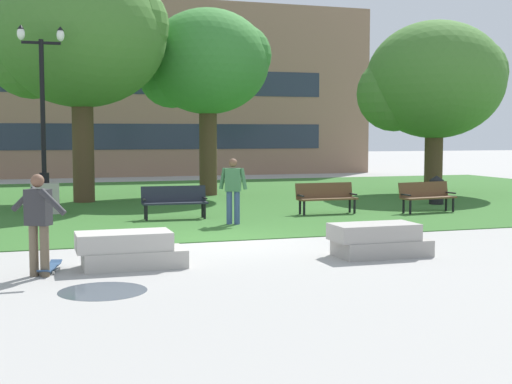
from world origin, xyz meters
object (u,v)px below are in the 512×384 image
object	(u,v)px
concrete_block_left	(378,240)
park_bench_far_right	(174,200)
person_skateboarder	(38,219)
trash_bin	(436,190)
park_bench_near_right	(326,196)
person_bystander_near_lawn	(233,187)
skateboard	(50,267)
park_bench_near_left	(426,195)
lamp_post_right	(44,176)
concrete_block_center	(129,250)

from	to	relation	value
concrete_block_left	park_bench_far_right	world-z (taller)	park_bench_far_right
concrete_block_left	person_skateboarder	distance (m)	6.33
person_skateboarder	trash_bin	bearing A→B (deg)	33.36
park_bench_near_right	person_skateboarder	bearing A→B (deg)	-139.56
person_bystander_near_lawn	skateboard	bearing A→B (deg)	-132.69
skateboard	park_bench_far_right	world-z (taller)	park_bench_far_right
park_bench_far_right	person_bystander_near_lawn	world-z (taller)	person_bystander_near_lawn
person_skateboarder	person_bystander_near_lawn	xyz separation A→B (m)	(4.92, 5.46, 0.01)
park_bench_near_left	park_bench_near_right	distance (m)	3.07
park_bench_near_right	trash_bin	size ratio (longest dim) A/B	1.88
lamp_post_right	concrete_block_center	bearing A→B (deg)	-82.44
park_bench_near_left	skateboard	bearing A→B (deg)	-151.11
park_bench_near_left	lamp_post_right	bearing A→B (deg)	163.61
skateboard	park_bench_far_right	xyz separation A→B (m)	(3.52, 6.79, 0.45)
concrete_block_center	park_bench_near_right	xyz separation A→B (m)	(6.66, 6.63, 0.23)
person_bystander_near_lawn	concrete_block_left	bearing A→B (deg)	-75.67
skateboard	trash_bin	world-z (taller)	trash_bin
park_bench_near_right	person_bystander_near_lawn	distance (m)	3.65
park_bench_far_right	trash_bin	distance (m)	9.23
concrete_block_left	person_bystander_near_lawn	bearing A→B (deg)	104.33
person_skateboarder	trash_bin	xyz separation A→B (m)	(12.83, 8.44, -0.47)
concrete_block_left	skateboard	world-z (taller)	concrete_block_left
park_bench_near_right	lamp_post_right	xyz separation A→B (m)	(-7.89, 2.63, 0.58)
park_bench_far_right	trash_bin	size ratio (longest dim) A/B	1.90
skateboard	park_bench_far_right	distance (m)	7.66
person_bystander_near_lawn	lamp_post_right	bearing A→B (deg)	137.93
concrete_block_center	trash_bin	distance (m)	13.89
park_bench_near_left	lamp_post_right	xyz separation A→B (m)	(-10.90, 3.21, 0.58)
person_skateboarder	park_bench_near_right	world-z (taller)	person_skateboarder
skateboard	person_bystander_near_lawn	world-z (taller)	person_bystander_near_lawn
concrete_block_center	park_bench_near_left	bearing A→B (deg)	32.03
concrete_block_left	park_bench_near_right	world-z (taller)	park_bench_near_right
lamp_post_right	trash_bin	world-z (taller)	lamp_post_right
park_bench_near_left	person_bystander_near_lawn	distance (m)	6.38
park_bench_far_right	person_bystander_near_lawn	bearing A→B (deg)	-53.45
concrete_block_center	lamp_post_right	distance (m)	9.37
park_bench_near_right	person_bystander_near_lawn	size ratio (longest dim) A/B	1.05
concrete_block_center	concrete_block_left	bearing A→B (deg)	-3.69
park_bench_near_right	park_bench_near_left	bearing A→B (deg)	-10.87
trash_bin	person_bystander_near_lawn	xyz separation A→B (m)	(-7.91, -2.99, 0.48)
skateboard	concrete_block_center	bearing A→B (deg)	1.64
person_skateboarder	park_bench_far_right	bearing A→B (deg)	62.52
concrete_block_left	park_bench_near_left	world-z (taller)	park_bench_near_left
concrete_block_left	skateboard	bearing A→B (deg)	177.49
concrete_block_left	person_skateboarder	bearing A→B (deg)	-179.56
park_bench_far_right	concrete_block_center	bearing A→B (deg)	-107.71
park_bench_near_right	park_bench_far_right	xyz separation A→B (m)	(-4.50, 0.12, 0.00)
park_bench_far_right	park_bench_near_right	bearing A→B (deg)	-1.50
park_bench_near_right	trash_bin	bearing A→B (deg)	17.48
park_bench_near_right	park_bench_far_right	size ratio (longest dim) A/B	0.99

